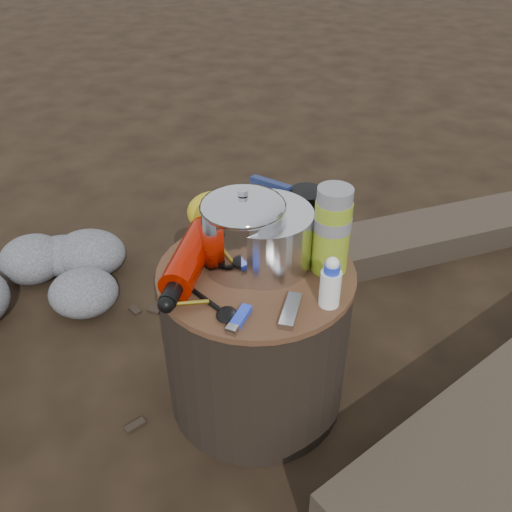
% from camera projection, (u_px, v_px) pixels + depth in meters
% --- Properties ---
extents(ground, '(60.00, 60.00, 0.00)m').
position_uv_depth(ground, '(256.00, 394.00, 1.57)').
color(ground, black).
rests_on(ground, ground).
extents(stump, '(0.47, 0.47, 0.44)m').
position_uv_depth(stump, '(256.00, 338.00, 1.44)').
color(stump, black).
rests_on(stump, ground).
extents(rock_ring, '(0.45, 0.99, 0.20)m').
position_uv_depth(rock_ring, '(0.00, 326.00, 1.66)').
color(rock_ring, '#5A5A5F').
rests_on(rock_ring, ground).
extents(log_small, '(1.17, 0.87, 0.10)m').
position_uv_depth(log_small, '(405.00, 241.00, 2.12)').
color(log_small, '#362D23').
rests_on(log_small, ground).
extents(foil_windscreen, '(0.23, 0.23, 0.14)m').
position_uv_depth(foil_windscreen, '(264.00, 237.00, 1.31)').
color(foil_windscreen, silver).
rests_on(foil_windscreen, stump).
extents(camping_pot, '(0.19, 0.19, 0.19)m').
position_uv_depth(camping_pot, '(243.00, 231.00, 1.28)').
color(camping_pot, silver).
rests_on(camping_pot, stump).
extents(fuel_bottle, '(0.09, 0.32, 0.08)m').
position_uv_depth(fuel_bottle, '(190.00, 257.00, 1.29)').
color(fuel_bottle, '#A71000').
rests_on(fuel_bottle, stump).
extents(thermos, '(0.09, 0.09, 0.21)m').
position_uv_depth(thermos, '(332.00, 231.00, 1.26)').
color(thermos, '#8CA722').
rests_on(thermos, stump).
extents(travel_mug, '(0.09, 0.09, 0.13)m').
position_uv_depth(travel_mug, '(306.00, 214.00, 1.40)').
color(travel_mug, black).
rests_on(travel_mug, stump).
extents(stuff_sack, '(0.16, 0.13, 0.11)m').
position_uv_depth(stuff_sack, '(218.00, 213.00, 1.43)').
color(stuff_sack, gold).
rests_on(stuff_sack, stump).
extents(food_pouch, '(0.11, 0.06, 0.14)m').
position_uv_depth(food_pouch, '(269.00, 207.00, 1.42)').
color(food_pouch, '#18234F').
rests_on(food_pouch, stump).
extents(lighter, '(0.04, 0.09, 0.02)m').
position_uv_depth(lighter, '(241.00, 316.00, 1.17)').
color(lighter, blue).
rests_on(lighter, stump).
extents(multitool, '(0.03, 0.11, 0.02)m').
position_uv_depth(multitool, '(291.00, 311.00, 1.18)').
color(multitool, '#A4A4A8').
rests_on(multitool, stump).
extents(spork, '(0.16, 0.12, 0.01)m').
position_uv_depth(spork, '(203.00, 297.00, 1.22)').
color(spork, black).
rests_on(spork, stump).
extents(squeeze_bottle, '(0.05, 0.05, 0.11)m').
position_uv_depth(squeeze_bottle, '(330.00, 284.00, 1.18)').
color(squeeze_bottle, white).
rests_on(squeeze_bottle, stump).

